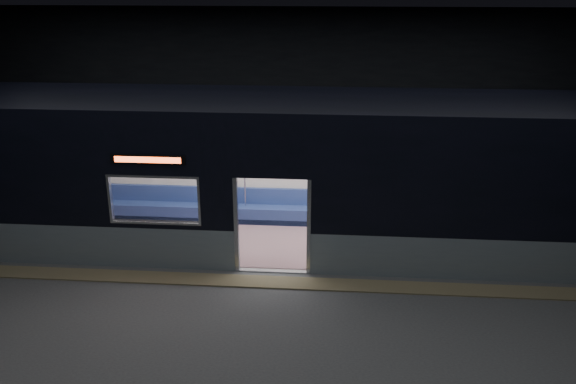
# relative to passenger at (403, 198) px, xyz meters

# --- Properties ---
(station_floor) EXTENTS (24.00, 14.00, 0.01)m
(station_floor) POSITION_rel_passenger_xyz_m (-2.86, -3.55, -0.81)
(station_floor) COLOR #47494C
(station_floor) RESTS_ON ground
(station_envelope) EXTENTS (24.00, 14.00, 5.00)m
(station_envelope) POSITION_rel_passenger_xyz_m (-2.86, -3.55, 2.86)
(station_envelope) COLOR black
(station_envelope) RESTS_ON station_floor
(tactile_strip) EXTENTS (22.80, 0.50, 0.03)m
(tactile_strip) POSITION_rel_passenger_xyz_m (-2.86, -3.00, -0.79)
(tactile_strip) COLOR #8C7F59
(tactile_strip) RESTS_ON station_floor
(metro_car) EXTENTS (18.00, 3.04, 3.35)m
(metro_car) POSITION_rel_passenger_xyz_m (-2.86, -1.00, 1.04)
(metro_car) COLOR gray
(metro_car) RESTS_ON station_floor
(passenger) EXTENTS (0.43, 0.71, 1.39)m
(passenger) POSITION_rel_passenger_xyz_m (0.00, 0.00, 0.00)
(passenger) COLOR black
(passenger) RESTS_ON metro_car
(handbag) EXTENTS (0.26, 0.23, 0.13)m
(handbag) POSITION_rel_passenger_xyz_m (0.03, -0.23, -0.13)
(handbag) COLOR black
(handbag) RESTS_ON passenger
(transit_map) EXTENTS (1.02, 0.03, 0.66)m
(transit_map) POSITION_rel_passenger_xyz_m (0.57, 0.31, 0.68)
(transit_map) COLOR white
(transit_map) RESTS_ON metro_car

